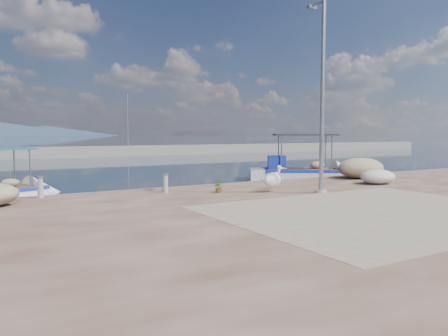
% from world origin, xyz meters
% --- Properties ---
extents(ground, '(1400.00, 1400.00, 0.00)m').
position_xyz_m(ground, '(0.00, 0.00, 0.00)').
color(ground, '#162635').
rests_on(ground, ground).
extents(quay_patch, '(9.00, 7.00, 0.01)m').
position_xyz_m(quay_patch, '(1.00, -3.00, 0.50)').
color(quay_patch, gray).
rests_on(quay_patch, quay).
extents(breakwater, '(120.00, 2.20, 7.50)m').
position_xyz_m(breakwater, '(-0.00, 40.00, 0.60)').
color(breakwater, gray).
rests_on(breakwater, ground).
extents(boat_right, '(6.60, 5.19, 3.10)m').
position_xyz_m(boat_right, '(8.04, 8.28, 0.24)').
color(boat_right, white).
rests_on(boat_right, ground).
extents(pelican, '(1.04, 0.73, 1.00)m').
position_xyz_m(pelican, '(0.93, 1.81, 0.97)').
color(pelican, tan).
rests_on(pelican, quay).
extents(lamp_post, '(0.44, 0.96, 7.00)m').
position_xyz_m(lamp_post, '(2.32, 0.72, 3.80)').
color(lamp_post, gray).
rests_on(lamp_post, quay).
extents(bollard_near, '(0.24, 0.24, 0.73)m').
position_xyz_m(bollard_near, '(-2.62, 3.61, 0.89)').
color(bollard_near, gray).
rests_on(bollard_near, quay).
extents(bollard_far, '(0.25, 0.25, 0.75)m').
position_xyz_m(bollard_far, '(-6.79, 4.58, 0.91)').
color(bollard_far, gray).
rests_on(bollard_far, quay).
extents(potted_plant, '(0.48, 0.45, 0.42)m').
position_xyz_m(potted_plant, '(-0.91, 2.64, 0.71)').
color(potted_plant, '#33722D').
rests_on(potted_plant, quay).
extents(net_pile_d, '(1.68, 1.26, 0.63)m').
position_xyz_m(net_pile_d, '(6.42, 1.54, 0.82)').
color(net_pile_d, beige).
rests_on(net_pile_d, quay).
extents(net_pile_c, '(2.54, 1.81, 1.00)m').
position_xyz_m(net_pile_c, '(7.72, 3.66, 1.00)').
color(net_pile_c, tan).
rests_on(net_pile_c, quay).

